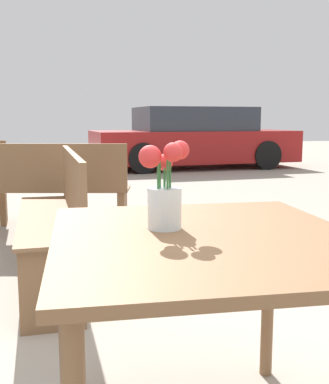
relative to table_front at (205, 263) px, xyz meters
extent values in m
cube|color=brown|center=(0.00, 0.00, 0.07)|extent=(0.91, 1.02, 0.03)
cylinder|color=brown|center=(-0.38, 0.45, -0.29)|extent=(0.05, 0.05, 0.69)
cylinder|color=brown|center=(0.39, 0.43, -0.29)|extent=(0.05, 0.05, 0.69)
cylinder|color=silver|center=(-0.10, 0.09, 0.15)|extent=(0.11, 0.11, 0.13)
cylinder|color=silver|center=(-0.10, 0.09, 0.13)|extent=(0.09, 0.09, 0.07)
cylinder|color=#337038|center=(-0.09, 0.10, 0.21)|extent=(0.01, 0.01, 0.21)
sphere|color=red|center=(-0.06, 0.10, 0.33)|extent=(0.06, 0.06, 0.06)
cylinder|color=#337038|center=(-0.10, 0.10, 0.19)|extent=(0.01, 0.01, 0.18)
sphere|color=red|center=(-0.10, 0.13, 0.29)|extent=(0.05, 0.05, 0.05)
cylinder|color=#337038|center=(-0.12, 0.10, 0.20)|extent=(0.01, 0.01, 0.21)
sphere|color=red|center=(-0.15, 0.12, 0.32)|extent=(0.05, 0.05, 0.05)
cylinder|color=#337038|center=(-0.13, 0.08, 0.20)|extent=(0.01, 0.01, 0.19)
sphere|color=red|center=(-0.15, 0.06, 0.31)|extent=(0.07, 0.07, 0.07)
cylinder|color=#337038|center=(-0.10, 0.08, 0.20)|extent=(0.01, 0.01, 0.21)
sphere|color=red|center=(-0.09, 0.05, 0.33)|extent=(0.06, 0.06, 0.06)
cube|color=brown|center=(-0.71, 3.05, -0.19)|extent=(1.77, 0.70, 0.02)
cube|color=brown|center=(-0.75, 2.90, 0.02)|extent=(1.71, 0.39, 0.40)
cube|color=brown|center=(0.08, 2.89, -0.42)|extent=(0.12, 0.33, 0.43)
cube|color=brown|center=(-0.52, 1.75, -0.19)|extent=(0.45, 1.58, 0.02)
cube|color=brown|center=(-0.37, 1.76, 0.02)|extent=(0.12, 1.56, 0.40)
cube|color=brown|center=(-0.48, 1.03, -0.42)|extent=(0.33, 0.08, 0.43)
cube|color=brown|center=(-0.57, 2.47, -0.42)|extent=(0.33, 0.08, 0.43)
cube|color=brown|center=(-1.05, 3.73, -0.42)|extent=(0.08, 0.33, 0.43)
cube|color=maroon|center=(2.31, 8.84, -0.16)|extent=(4.48, 2.11, 0.66)
cube|color=#2D333D|center=(2.31, 8.84, 0.42)|extent=(2.52, 1.79, 0.50)
cylinder|color=black|center=(3.58, 9.78, -0.33)|extent=(0.61, 0.24, 0.60)
cylinder|color=black|center=(3.73, 8.15, -0.33)|extent=(0.61, 0.24, 0.60)
cylinder|color=black|center=(0.90, 9.52, -0.33)|extent=(0.61, 0.24, 0.60)
cylinder|color=black|center=(1.05, 7.90, -0.33)|extent=(0.61, 0.24, 0.60)
camera|label=1|loc=(-0.39, -1.33, 0.42)|focal=45.00mm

